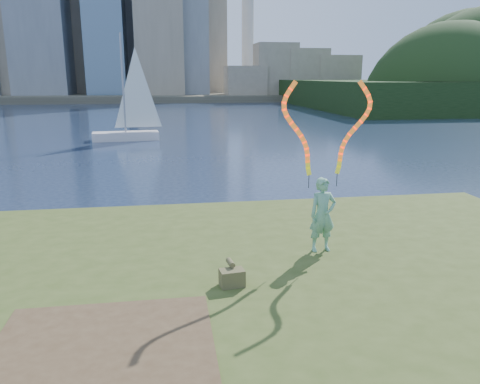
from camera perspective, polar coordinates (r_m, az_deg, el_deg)
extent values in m
plane|color=#18243D|center=(10.47, -1.58, -12.23)|extent=(320.00, 320.00, 0.00)
cube|color=#3A4A1A|center=(8.24, 0.76, -18.89)|extent=(20.00, 18.00, 0.30)
cube|color=#3A4A1A|center=(8.36, 0.40, -16.35)|extent=(17.00, 15.00, 0.30)
cube|color=#3A4A1A|center=(8.41, 0.18, -14.20)|extent=(14.00, 12.00, 0.30)
cube|color=#47331E|center=(7.28, -16.48, -18.20)|extent=(3.20, 3.00, 0.02)
cube|color=#4E4939|center=(104.41, -8.39, 11.57)|extent=(320.00, 40.00, 1.20)
imported|color=#117143|center=(10.51, 10.04, -2.76)|extent=(0.65, 0.46, 1.67)
cylinder|color=black|center=(10.30, 8.38, 1.29)|extent=(0.02, 0.02, 0.30)
cylinder|color=black|center=(10.57, 11.72, 1.48)|extent=(0.02, 0.02, 0.30)
cube|color=#4C4D25|center=(8.86, -0.98, -10.42)|extent=(0.49, 0.36, 0.32)
cylinder|color=#4C4D25|center=(8.97, -1.17, -8.62)|extent=(0.14, 0.31, 0.11)
cube|color=silver|center=(35.94, -13.73, 6.60)|extent=(4.89, 1.96, 0.67)
cylinder|color=gray|center=(35.69, -14.08, 12.53)|extent=(0.13, 0.13, 7.25)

